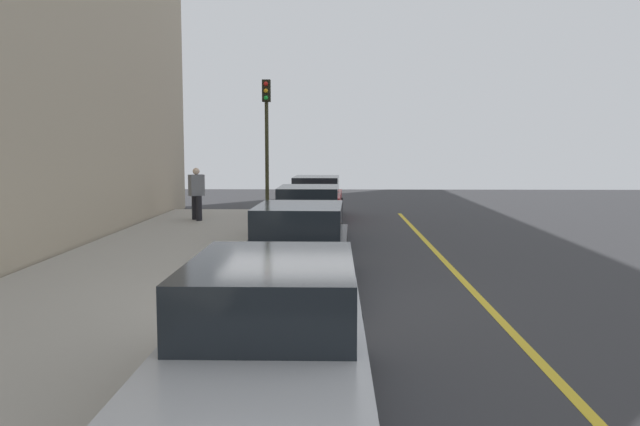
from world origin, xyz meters
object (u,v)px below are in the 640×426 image
object	(u,v)px
parked_car_red	(316,197)
parked_car_charcoal	(308,214)
parked_car_silver	(270,340)
pedestrian_grey_coat	(197,192)
traffic_light_pole	(267,127)
parked_car_black	(299,246)

from	to	relation	value
parked_car_red	parked_car_charcoal	size ratio (longest dim) A/B	1.05
parked_car_charcoal	parked_car_silver	size ratio (longest dim) A/B	0.94
parked_car_charcoal	pedestrian_grey_coat	size ratio (longest dim) A/B	2.55
pedestrian_grey_coat	parked_car_charcoal	bearing A→B (deg)	45.27
parked_car_red	pedestrian_grey_coat	xyz separation A→B (m)	(2.01, -3.93, 0.32)
parked_car_red	pedestrian_grey_coat	distance (m)	4.43
parked_car_red	traffic_light_pole	distance (m)	3.76
parked_car_silver	traffic_light_pole	world-z (taller)	traffic_light_pole
parked_car_silver	parked_car_red	bearing A→B (deg)	-179.78
parked_car_charcoal	traffic_light_pole	xyz separation A→B (m)	(-3.48, -1.49, 2.48)
parked_car_red	parked_car_silver	world-z (taller)	same
parked_car_black	pedestrian_grey_coat	bearing A→B (deg)	-157.39
parked_car_black	parked_car_silver	world-z (taller)	same
parked_car_charcoal	parked_car_silver	world-z (taller)	same
parked_car_red	traffic_light_pole	world-z (taller)	traffic_light_pole
parked_car_silver	traffic_light_pole	xyz separation A→B (m)	(-15.06, -1.60, 2.47)
parked_car_charcoal	parked_car_black	size ratio (longest dim) A/B	1.00
parked_car_red	parked_car_black	world-z (taller)	same
pedestrian_grey_coat	parked_car_black	bearing A→B (deg)	22.61
parked_car_charcoal	pedestrian_grey_coat	distance (m)	5.47
parked_car_black	parked_car_silver	xyz separation A→B (m)	(5.98, 0.06, 0.00)
parked_car_black	traffic_light_pole	bearing A→B (deg)	-170.38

